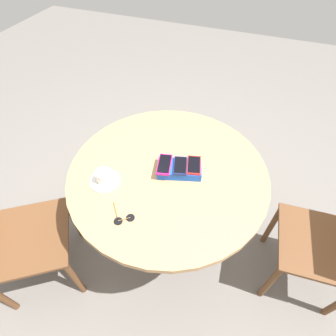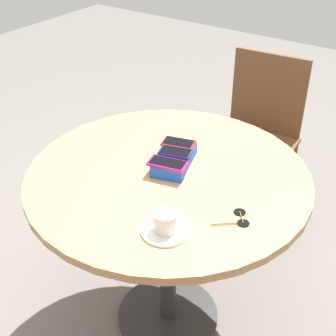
{
  "view_description": "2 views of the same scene",
  "coord_description": "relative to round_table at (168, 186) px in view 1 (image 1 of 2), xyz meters",
  "views": [
    {
      "loc": [
        -0.31,
        0.83,
        1.8
      ],
      "look_at": [
        0.0,
        0.0,
        0.8
      ],
      "focal_mm": 28.0,
      "sensor_mm": 36.0,
      "label": 1
    },
    {
      "loc": [
        1.15,
        0.8,
        1.72
      ],
      "look_at": [
        0.0,
        0.0,
        0.8
      ],
      "focal_mm": 50.0,
      "sensor_mm": 36.0,
      "label": 2
    }
  ],
  "objects": [
    {
      "name": "phone_box",
      "position": [
        -0.06,
        -0.01,
        0.15
      ],
      "size": [
        0.24,
        0.18,
        0.05
      ],
      "color": "blue",
      "rests_on": "round_table"
    },
    {
      "name": "phone_navy",
      "position": [
        -0.06,
        -0.01,
        0.18
      ],
      "size": [
        0.1,
        0.13,
        0.01
      ],
      "color": "navy",
      "rests_on": "phone_box"
    },
    {
      "name": "coffee_cup",
      "position": [
        0.27,
        0.17,
        0.17
      ],
      "size": [
        0.09,
        0.08,
        0.06
      ],
      "color": "silver",
      "rests_on": "saucer"
    },
    {
      "name": "ground_plane",
      "position": [
        0.0,
        0.0,
        -0.66
      ],
      "size": [
        8.0,
        8.0,
        0.0
      ],
      "primitive_type": "plane",
      "color": "slate"
    },
    {
      "name": "phone_red",
      "position": [
        -0.12,
        -0.04,
        0.18
      ],
      "size": [
        0.1,
        0.14,
        0.01
      ],
      "color": "red",
      "rests_on": "phone_box"
    },
    {
      "name": "phone_magenta",
      "position": [
        0.02,
        0.01,
        0.18
      ],
      "size": [
        0.09,
        0.15,
        0.01
      ],
      "color": "#D11975",
      "rests_on": "phone_box"
    },
    {
      "name": "chair_near_window",
      "position": [
        0.74,
        0.51,
        -0.18
      ],
      "size": [
        0.63,
        0.63,
        0.92
      ],
      "color": "brown",
      "rests_on": "ground_plane"
    },
    {
      "name": "round_table",
      "position": [
        0.0,
        0.0,
        0.0
      ],
      "size": [
        1.03,
        1.03,
        0.78
      ],
      "color": "#2D2D2D",
      "rests_on": "ground_plane"
    },
    {
      "name": "chair_far_side",
      "position": [
        -0.94,
        -0.07,
        -0.18
      ],
      "size": [
        0.46,
        0.46,
        0.9
      ],
      "color": "brown",
      "rests_on": "ground_plane"
    },
    {
      "name": "sunglasses",
      "position": [
        0.09,
        0.33,
        0.13
      ],
      "size": [
        0.13,
        0.1,
        0.01
      ],
      "color": "black",
      "rests_on": "round_table"
    },
    {
      "name": "saucer",
      "position": [
        0.27,
        0.18,
        0.13
      ],
      "size": [
        0.15,
        0.15,
        0.01
      ],
      "primitive_type": "cylinder",
      "color": "silver",
      "rests_on": "round_table"
    }
  ]
}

